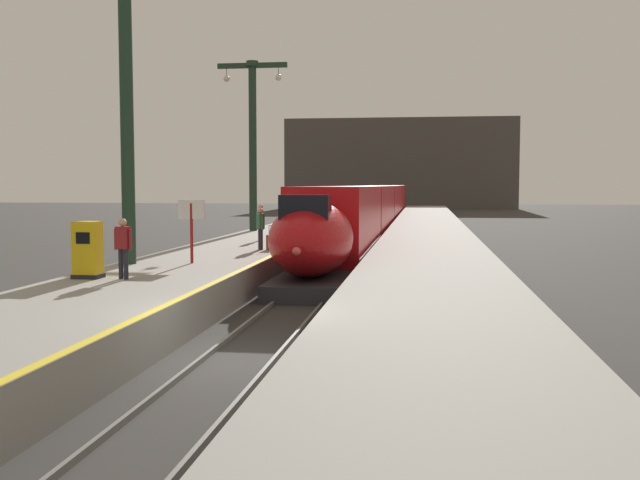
{
  "coord_description": "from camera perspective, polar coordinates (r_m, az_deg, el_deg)",
  "views": [
    {
      "loc": [
        3.78,
        -14.94,
        3.67
      ],
      "look_at": [
        0.3,
        10.1,
        1.8
      ],
      "focal_mm": 41.98,
      "sensor_mm": 36.0,
      "label": 1
    }
  ],
  "objects": [
    {
      "name": "platform_right",
      "position": [
        39.82,
        8.27,
        -0.34
      ],
      "size": [
        4.8,
        110.0,
        1.05
      ],
      "primitive_type": "cube",
      "color": "gray",
      "rests_on": "ground"
    },
    {
      "name": "passenger_far_waiting",
      "position": [
        35.41,
        -4.53,
        1.58
      ],
      "size": [
        0.29,
        0.56,
        1.69
      ],
      "color": "#23232D",
      "rests_on": "platform_left"
    },
    {
      "name": "platform_left_safety_stripe",
      "position": [
        40.16,
        -0.05,
        0.5
      ],
      "size": [
        0.2,
        107.8,
        0.01
      ],
      "primitive_type": "cube",
      "color": "yellow",
      "rests_on": "platform_left"
    },
    {
      "name": "rail_main_left",
      "position": [
        42.84,
        1.81,
        -0.61
      ],
      "size": [
        0.08,
        110.0,
        0.12
      ],
      "primitive_type": "cube",
      "color": "slate",
      "rests_on": "ground"
    },
    {
      "name": "passenger_near_edge",
      "position": [
        30.26,
        -4.56,
        1.13
      ],
      "size": [
        0.39,
        0.49,
        1.69
      ],
      "color": "#23232D",
      "rests_on": "platform_left"
    },
    {
      "name": "platform_left",
      "position": [
        40.58,
        -3.24,
        -0.22
      ],
      "size": [
        4.8,
        110.0,
        1.05
      ],
      "primitive_type": "cube",
      "color": "gray",
      "rests_on": "ground"
    },
    {
      "name": "highspeed_train_main",
      "position": [
        58.88,
        4.23,
        2.57
      ],
      "size": [
        2.92,
        74.91,
        3.6
      ],
      "color": "#B20F14",
      "rests_on": "ground"
    },
    {
      "name": "ground_plane",
      "position": [
        15.84,
        -6.19,
        -9.19
      ],
      "size": [
        260.0,
        260.0,
        0.0
      ],
      "primitive_type": "plane",
      "color": "#33302D"
    },
    {
      "name": "station_column_far",
      "position": [
        43.07,
        -5.15,
        8.37
      ],
      "size": [
        4.0,
        0.68,
        9.6
      ],
      "color": "#1E3828",
      "rests_on": "platform_left"
    },
    {
      "name": "rail_main_right",
      "position": [
        42.7,
        3.81,
        -0.63
      ],
      "size": [
        0.08,
        110.0,
        0.12
      ],
      "primitive_type": "cube",
      "color": "slate",
      "rests_on": "ground"
    },
    {
      "name": "terminus_back_wall",
      "position": [
        117.05,
        6.09,
        5.84
      ],
      "size": [
        36.0,
        2.0,
        14.0
      ],
      "primitive_type": "cube",
      "color": "#4C4742",
      "rests_on": "ground"
    },
    {
      "name": "ticket_machine_yellow",
      "position": [
        21.94,
        -17.29,
        -0.88
      ],
      "size": [
        0.76,
        0.62,
        1.6
      ],
      "color": "yellow",
      "rests_on": "platform_left"
    },
    {
      "name": "rolling_suitcase",
      "position": [
        30.27,
        -3.72,
        -0.16
      ],
      "size": [
        0.4,
        0.22,
        0.98
      ],
      "color": "brown",
      "rests_on": "platform_left"
    },
    {
      "name": "departure_info_board",
      "position": [
        25.3,
        -9.78,
        1.65
      ],
      "size": [
        0.9,
        0.1,
        2.12
      ],
      "color": "maroon",
      "rests_on": "platform_left"
    },
    {
      "name": "passenger_mid_platform",
      "position": [
        21.4,
        -14.79,
        -0.28
      ],
      "size": [
        0.56,
        0.31,
        1.69
      ],
      "color": "#23232D",
      "rests_on": "platform_left"
    },
    {
      "name": "station_column_mid",
      "position": [
        25.74,
        -14.55,
        11.51
      ],
      "size": [
        4.0,
        0.68,
        9.97
      ],
      "color": "#1E3828",
      "rests_on": "platform_left"
    }
  ]
}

